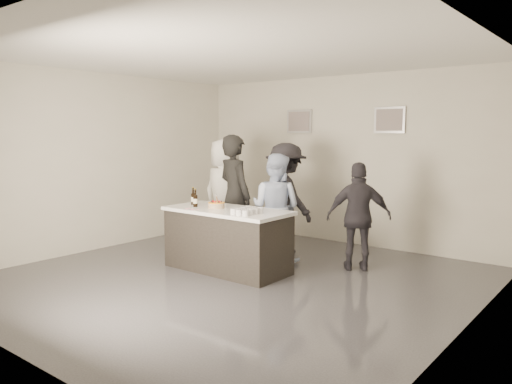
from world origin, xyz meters
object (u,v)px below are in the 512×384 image
(beer_bottle_a, at_px, (193,196))
(cake, at_px, (216,205))
(person_guest_left, at_px, (225,193))
(person_main_blue, at_px, (276,208))
(beer_bottle_b, at_px, (195,198))
(person_guest_right, at_px, (359,217))
(bar_counter, at_px, (227,240))
(person_guest_back, at_px, (286,198))
(person_main_black, at_px, (235,196))

(beer_bottle_a, bearing_deg, cake, -2.47)
(cake, relative_size, beer_bottle_a, 0.93)
(person_guest_left, bearing_deg, cake, 126.15)
(person_main_blue, bearing_deg, beer_bottle_b, 43.41)
(person_guest_left, bearing_deg, person_guest_right, -178.13)
(bar_counter, relative_size, beer_bottle_b, 7.15)
(cake, height_order, person_guest_left, person_guest_left)
(person_main_blue, bearing_deg, person_guest_right, -173.57)
(cake, bearing_deg, person_guest_right, 36.21)
(bar_counter, height_order, beer_bottle_b, beer_bottle_b)
(cake, distance_m, beer_bottle_b, 0.35)
(person_guest_left, distance_m, person_guest_back, 1.08)
(person_main_black, relative_size, person_main_blue, 1.17)
(bar_counter, relative_size, person_main_blue, 1.11)
(person_main_blue, bearing_deg, cake, 55.04)
(beer_bottle_a, bearing_deg, person_main_blue, 42.79)
(beer_bottle_a, relative_size, beer_bottle_b, 1.00)
(beer_bottle_b, relative_size, person_guest_right, 0.17)
(beer_bottle_b, distance_m, person_guest_left, 1.32)
(bar_counter, height_order, person_guest_right, person_guest_right)
(bar_counter, xyz_separation_m, person_main_blue, (0.24, 0.85, 0.39))
(cake, relative_size, person_main_black, 0.12)
(beer_bottle_a, relative_size, person_main_black, 0.13)
(person_guest_right, bearing_deg, person_guest_back, -44.38)
(person_main_black, xyz_separation_m, person_main_blue, (0.72, 0.12, -0.14))
(bar_counter, height_order, beer_bottle_a, beer_bottle_a)
(person_guest_right, height_order, person_guest_back, person_guest_back)
(cake, distance_m, person_main_blue, 0.98)
(person_main_black, height_order, person_guest_left, person_main_black)
(person_main_blue, relative_size, person_guest_right, 1.07)
(person_main_black, distance_m, person_guest_right, 2.02)
(person_main_black, bearing_deg, cake, 128.22)
(bar_counter, xyz_separation_m, person_guest_back, (-0.01, 1.48, 0.46))
(bar_counter, height_order, person_guest_left, person_guest_left)
(cake, xyz_separation_m, person_guest_right, (1.67, 1.22, -0.15))
(cake, height_order, person_guest_right, person_guest_right)
(beer_bottle_b, bearing_deg, person_main_black, 87.87)
(person_guest_left, bearing_deg, person_main_black, 145.51)
(person_main_black, height_order, person_main_blue, person_main_black)
(person_main_black, relative_size, person_guest_back, 1.07)
(cake, distance_m, person_guest_back, 1.51)
(person_main_blue, height_order, person_guest_left, person_guest_left)
(cake, xyz_separation_m, beer_bottle_b, (-0.33, -0.10, 0.09))
(bar_counter, relative_size, person_main_black, 0.95)
(bar_counter, relative_size, person_guest_back, 1.02)
(beer_bottle_a, xyz_separation_m, person_guest_right, (2.16, 1.20, -0.24))
(beer_bottle_b, bearing_deg, person_guest_back, 72.46)
(bar_counter, xyz_separation_m, person_guest_left, (-1.02, 1.09, 0.49))
(beer_bottle_b, bearing_deg, beer_bottle_a, 144.32)
(cake, height_order, person_main_black, person_main_black)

